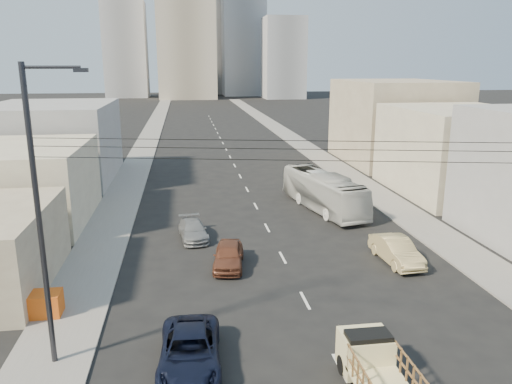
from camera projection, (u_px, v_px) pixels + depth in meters
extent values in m
cube|color=slate|center=(149.00, 137.00, 83.69)|extent=(3.50, 180.00, 0.12)
cube|color=slate|center=(286.00, 134.00, 86.95)|extent=(3.50, 180.00, 0.12)
cube|color=silver|center=(340.00, 368.00, 20.14)|extent=(0.15, 2.00, 0.01)
cube|color=silver|center=(305.00, 300.00, 25.89)|extent=(0.15, 2.00, 0.01)
cube|color=silver|center=(283.00, 257.00, 31.65)|extent=(0.15, 2.00, 0.01)
cube|color=silver|center=(267.00, 228.00, 37.40)|extent=(0.15, 2.00, 0.01)
cube|color=silver|center=(256.00, 206.00, 43.15)|extent=(0.15, 2.00, 0.01)
cube|color=silver|center=(247.00, 189.00, 48.90)|extent=(0.15, 2.00, 0.01)
cube|color=silver|center=(240.00, 176.00, 54.66)|extent=(0.15, 2.00, 0.01)
cube|color=silver|center=(235.00, 166.00, 60.41)|extent=(0.15, 2.00, 0.01)
cube|color=silver|center=(230.00, 157.00, 66.16)|extent=(0.15, 2.00, 0.01)
cube|color=silver|center=(226.00, 149.00, 71.91)|extent=(0.15, 2.00, 0.01)
cube|color=silver|center=(223.00, 143.00, 77.66)|extent=(0.15, 2.00, 0.01)
cube|color=silver|center=(220.00, 138.00, 83.42)|extent=(0.15, 2.00, 0.01)
cube|color=silver|center=(218.00, 133.00, 89.17)|extent=(0.15, 2.00, 0.01)
cube|color=silver|center=(215.00, 129.00, 94.92)|extent=(0.15, 2.00, 0.01)
cube|color=silver|center=(213.00, 125.00, 100.67)|extent=(0.15, 2.00, 0.01)
cube|color=silver|center=(212.00, 122.00, 106.42)|extent=(0.15, 2.00, 0.01)
cube|color=silver|center=(210.00, 119.00, 112.18)|extent=(0.15, 2.00, 0.01)
cube|color=silver|center=(209.00, 116.00, 117.93)|extent=(0.15, 2.00, 0.01)
cube|color=beige|center=(365.00, 352.00, 19.58)|extent=(1.90, 1.60, 1.50)
cube|color=black|center=(368.00, 341.00, 19.19)|extent=(1.70, 0.90, 0.70)
cylinder|color=black|center=(343.00, 365.00, 19.70)|extent=(0.25, 0.76, 0.76)
cylinder|color=black|center=(384.00, 361.00, 19.93)|extent=(0.25, 0.76, 0.76)
imported|color=black|center=(190.00, 351.00, 19.99)|extent=(2.67, 5.39, 1.47)
imported|color=beige|center=(323.00, 191.00, 41.80)|extent=(4.81, 11.53, 3.13)
imported|color=brown|center=(229.00, 255.00, 30.05)|extent=(2.34, 4.52, 1.47)
imported|color=tan|center=(396.00, 250.00, 30.70)|extent=(1.95, 4.82, 1.56)
imported|color=gray|center=(193.00, 230.00, 34.93)|extent=(2.26, 4.51, 1.26)
cylinder|color=#2D2D33|center=(39.00, 224.00, 18.98)|extent=(0.22, 0.22, 12.00)
cylinder|color=#2D2D33|center=(51.00, 67.00, 17.67)|extent=(2.00, 0.12, 0.12)
cube|color=#2D2D33|center=(81.00, 70.00, 17.84)|extent=(0.50, 0.25, 0.15)
cylinder|color=black|center=(356.00, 141.00, 17.35)|extent=(23.01, 5.02, 0.02)
cylinder|color=black|center=(355.00, 150.00, 17.43)|extent=(23.01, 5.02, 0.02)
cylinder|color=black|center=(355.00, 161.00, 17.53)|extent=(23.01, 5.02, 0.02)
cube|color=#D75614|center=(43.00, 311.00, 24.12)|extent=(1.80, 1.20, 0.38)
cube|color=#D75614|center=(42.00, 304.00, 24.03)|extent=(1.80, 1.20, 0.38)
cube|color=#D75614|center=(41.00, 297.00, 23.94)|extent=(1.80, 1.20, 0.38)
cube|color=#B6AA93|center=(458.00, 151.00, 46.78)|extent=(11.00, 14.00, 8.00)
cube|color=gray|center=(394.00, 122.00, 61.94)|extent=(12.00, 16.00, 10.00)
cube|color=#B6AA93|center=(12.00, 185.00, 37.86)|extent=(11.00, 12.00, 6.00)
cube|color=gray|center=(53.00, 143.00, 51.92)|extent=(12.00, 16.00, 8.00)
cube|color=gray|center=(185.00, 11.00, 173.20)|extent=(20.00, 20.00, 60.00)
cube|color=gray|center=(243.00, 43.00, 193.11)|extent=(16.00, 16.00, 40.00)
cube|color=gray|center=(126.00, 50.00, 182.97)|extent=(15.00, 15.00, 34.00)
cube|color=gray|center=(210.00, 39.00, 205.33)|extent=(18.00, 18.00, 44.00)
cube|color=gray|center=(283.00, 58.00, 177.09)|extent=(14.00, 14.00, 28.00)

